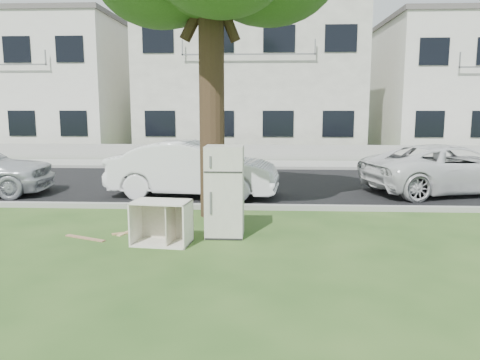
{
  "coord_description": "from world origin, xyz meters",
  "views": [
    {
      "loc": [
        0.71,
        -8.28,
        2.4
      ],
      "look_at": [
        0.27,
        0.6,
        0.99
      ],
      "focal_mm": 35.0,
      "sensor_mm": 36.0,
      "label": 1
    }
  ],
  "objects_px": {
    "fridge": "(225,191)",
    "car_center": "(194,169)",
    "cabinet": "(162,222)",
    "car_right": "(451,169)"
  },
  "relations": [
    {
      "from": "fridge",
      "to": "car_right",
      "type": "bearing_deg",
      "value": 38.54
    },
    {
      "from": "fridge",
      "to": "car_center",
      "type": "xyz_separation_m",
      "value": [
        -1.15,
        3.8,
        -0.1
      ]
    },
    {
      "from": "fridge",
      "to": "cabinet",
      "type": "bearing_deg",
      "value": -150.84
    },
    {
      "from": "car_center",
      "to": "cabinet",
      "type": "bearing_deg",
      "value": -173.44
    },
    {
      "from": "fridge",
      "to": "car_right",
      "type": "xyz_separation_m",
      "value": [
        5.92,
        4.67,
        -0.17
      ]
    },
    {
      "from": "fridge",
      "to": "car_center",
      "type": "bearing_deg",
      "value": 107.07
    },
    {
      "from": "car_center",
      "to": "car_right",
      "type": "height_order",
      "value": "car_center"
    },
    {
      "from": "cabinet",
      "to": "car_right",
      "type": "distance_m",
      "value": 8.74
    },
    {
      "from": "fridge",
      "to": "cabinet",
      "type": "xyz_separation_m",
      "value": [
        -1.06,
        -0.59,
        -0.46
      ]
    },
    {
      "from": "fridge",
      "to": "car_center",
      "type": "relative_size",
      "value": 0.38
    }
  ]
}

